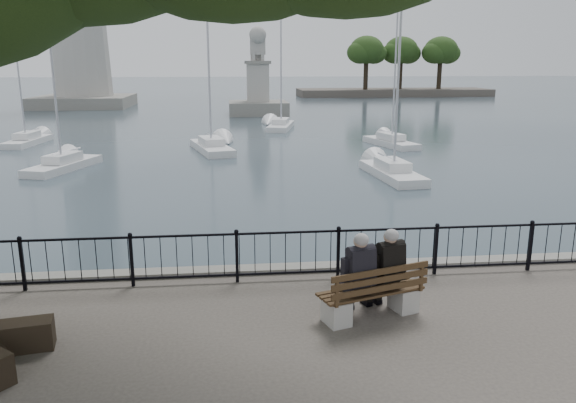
{
  "coord_description": "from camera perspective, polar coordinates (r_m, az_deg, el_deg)",
  "views": [
    {
      "loc": [
        -1.11,
        -7.86,
        4.19
      ],
      "look_at": [
        0.0,
        2.5,
        1.6
      ],
      "focal_mm": 35.0,
      "sensor_mm": 36.0,
      "label": 1
    }
  ],
  "objects": [
    {
      "name": "harbor",
      "position": [
        11.88,
        -0.26,
        -9.29
      ],
      "size": [
        260.0,
        260.0,
        1.2
      ],
      "color": "slate",
      "rests_on": "ground"
    },
    {
      "name": "railing",
      "position": [
        11.03,
        0.0,
        -5.25
      ],
      "size": [
        22.06,
        0.06,
        1.0
      ],
      "color": "black",
      "rests_on": "ground"
    },
    {
      "name": "bench",
      "position": [
        9.65,
        8.57,
        -9.74
      ],
      "size": [
        1.91,
        1.09,
        0.97
      ],
      "color": "#A19B90",
      "rests_on": "ground"
    },
    {
      "name": "person_left",
      "position": [
        9.45,
        6.86,
        -7.79
      ],
      "size": [
        0.6,
        0.83,
        1.53
      ],
      "color": "black",
      "rests_on": "ground"
    },
    {
      "name": "person_right",
      "position": [
        9.74,
        9.79,
        -7.22
      ],
      "size": [
        0.6,
        0.83,
        1.53
      ],
      "color": "black",
      "rests_on": "ground"
    },
    {
      "name": "lion_monument",
      "position": [
        57.96,
        -3.07,
        10.97
      ],
      "size": [
        5.87,
        5.87,
        8.7
      ],
      "color": "slate",
      "rests_on": "ground"
    },
    {
      "name": "sailboat_a",
      "position": [
        30.02,
        -21.86,
        3.61
      ],
      "size": [
        2.87,
        5.15,
        9.89
      ],
      "color": "silver",
      "rests_on": "ground"
    },
    {
      "name": "sailboat_b",
      "position": [
        34.01,
        -7.78,
        5.65
      ],
      "size": [
        2.9,
        5.89,
        12.02
      ],
      "color": "silver",
      "rests_on": "ground"
    },
    {
      "name": "sailboat_c",
      "position": [
        26.43,
        10.53,
        3.11
      ],
      "size": [
        1.9,
        5.39,
        10.68
      ],
      "color": "silver",
      "rests_on": "ground"
    },
    {
      "name": "sailboat_d",
      "position": [
        36.54,
        10.39,
        6.05
      ],
      "size": [
        2.58,
        5.12,
        9.45
      ],
      "color": "silver",
      "rests_on": "ground"
    },
    {
      "name": "sailboat_e",
      "position": [
        40.3,
        -24.96,
        5.8
      ],
      "size": [
        1.85,
        5.06,
        11.92
      ],
      "color": "silver",
      "rests_on": "ground"
    },
    {
      "name": "sailboat_f",
      "position": [
        45.19,
        -0.73,
        7.78
      ],
      "size": [
        2.77,
        5.85,
        10.68
      ],
      "color": "silver",
      "rests_on": "ground"
    },
    {
      "name": "far_shore",
      "position": [
        91.3,
        11.16,
        12.97
      ],
      "size": [
        30.0,
        8.6,
        9.18
      ],
      "color": "#45403B",
      "rests_on": "ground"
    }
  ]
}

